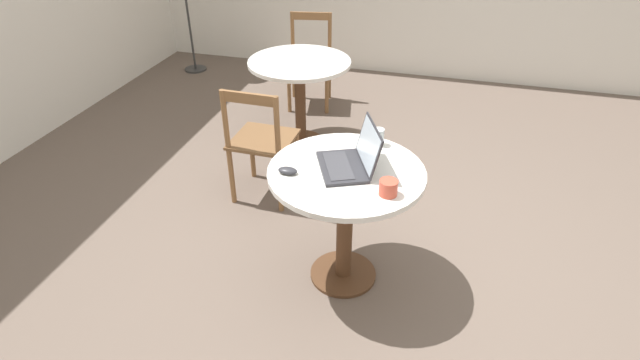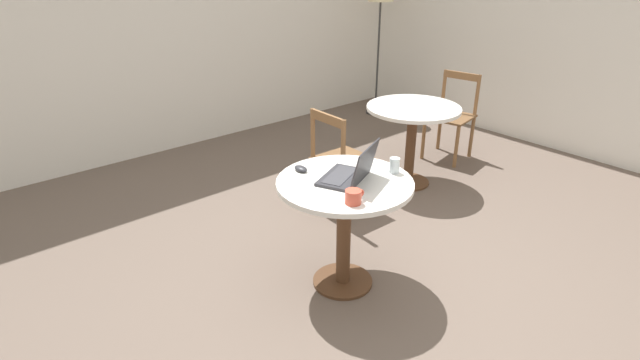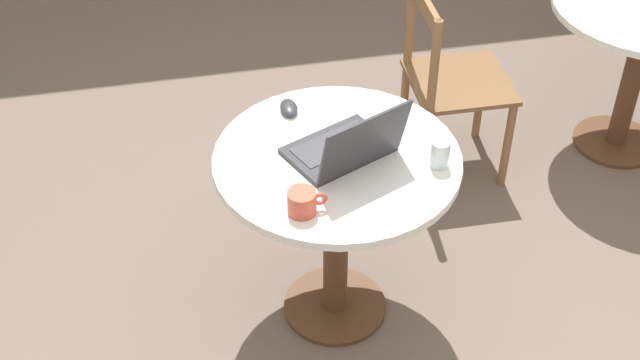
{
  "view_description": "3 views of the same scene",
  "coord_description": "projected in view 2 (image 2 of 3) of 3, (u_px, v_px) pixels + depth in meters",
  "views": [
    {
      "loc": [
        -2.27,
        -0.19,
        2.07
      ],
      "look_at": [
        -0.05,
        0.42,
        0.58
      ],
      "focal_mm": 28.0,
      "sensor_mm": 36.0,
      "label": 1
    },
    {
      "loc": [
        -1.98,
        -1.67,
        1.97
      ],
      "look_at": [
        -0.16,
        0.47,
        0.66
      ],
      "focal_mm": 28.0,
      "sensor_mm": 36.0,
      "label": 2
    },
    {
      "loc": [
        -0.66,
        -1.94,
        2.53
      ],
      "look_at": [
        -0.19,
        0.32,
        0.59
      ],
      "focal_mm": 50.0,
      "sensor_mm": 36.0,
      "label": 3
    }
  ],
  "objects": [
    {
      "name": "ground_plane",
      "position": [
        387.0,
        292.0,
        3.15
      ],
      "size": [
        16.0,
        16.0,
        0.0
      ],
      "primitive_type": "plane",
      "color": "#66564C"
    },
    {
      "name": "wall_back",
      "position": [
        147.0,
        19.0,
        4.8
      ],
      "size": [
        9.4,
        0.06,
        2.7
      ],
      "color": "white",
      "rests_on": "ground_plane"
    },
    {
      "name": "cafe_table_near",
      "position": [
        344.0,
        204.0,
        3.0
      ],
      "size": [
        0.81,
        0.81,
        0.73
      ],
      "color": "#51331E",
      "rests_on": "ground_plane"
    },
    {
      "name": "cafe_table_mid",
      "position": [
        412.0,
        124.0,
        4.37
      ],
      "size": [
        0.81,
        0.81,
        0.73
      ],
      "color": "#51331E",
      "rests_on": "ground_plane"
    },
    {
      "name": "chair_mid_left",
      "position": [
        341.0,
        162.0,
        3.94
      ],
      "size": [
        0.42,
        0.42,
        0.85
      ],
      "color": "brown",
      "rests_on": "ground_plane"
    },
    {
      "name": "chair_mid_right",
      "position": [
        452.0,
        116.0,
        5.01
      ],
      "size": [
        0.48,
        0.48,
        0.85
      ],
      "color": "brown",
      "rests_on": "ground_plane"
    },
    {
      "name": "laptop",
      "position": [
        350.0,
        173.0,
        2.92
      ],
      "size": [
        0.41,
        0.38,
        0.23
      ],
      "color": "#2D2D33",
      "rests_on": "cafe_table_near"
    },
    {
      "name": "mouse",
      "position": [
        301.0,
        169.0,
        3.05
      ],
      "size": [
        0.06,
        0.1,
        0.03
      ],
      "color": "#2D2D33",
      "rests_on": "cafe_table_near"
    },
    {
      "name": "mug",
      "position": [
        354.0,
        197.0,
        2.66
      ],
      "size": [
        0.12,
        0.09,
        0.08
      ],
      "color": "#C64C38",
      "rests_on": "cafe_table_near"
    },
    {
      "name": "drinking_glass",
      "position": [
        395.0,
        165.0,
        3.02
      ],
      "size": [
        0.06,
        0.06,
        0.09
      ],
      "color": "silver",
      "rests_on": "cafe_table_near"
    }
  ]
}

